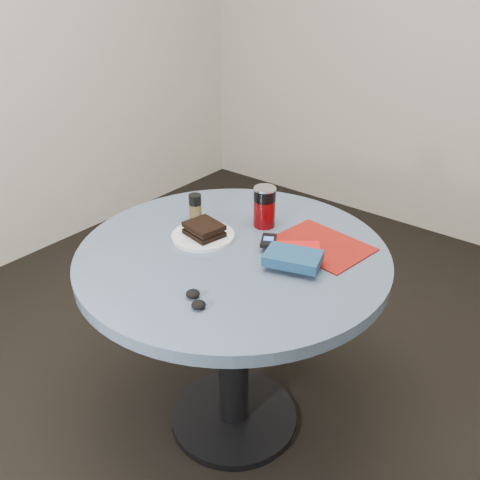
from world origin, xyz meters
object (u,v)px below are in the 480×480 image
Objects in this scene: soda_can at (264,207)px; headphones at (196,299)px; table at (233,293)px; red_book at (294,251)px; novel at (293,258)px; pepper_grinder at (195,208)px; magazine at (321,245)px; mp3_player at (269,241)px; sandwich at (204,229)px; plate at (203,236)px.

soda_can reaches higher than headphones.
red_book is at bearing 32.25° from table.
novel is (0.04, -0.07, 0.02)m from red_book.
soda_can is 0.24m from pepper_grinder.
magazine is 1.78× the size of novel.
novel is 0.14m from mp3_player.
sandwich reaches higher than table.
novel reaches higher than plate.
plate is 1.47× the size of soda_can.
soda_can is 1.53× the size of mp3_player.
magazine is at bearing 15.56° from pepper_grinder.
table is 0.35m from headphones.
headphones is (0.23, -0.29, 0.00)m from plate.
red_book reaches higher than table.
sandwich reaches higher than magazine.
novel is (0.33, 0.03, 0.00)m from sandwich.
novel is (0.21, 0.03, 0.20)m from table.
pepper_grinder is 0.99× the size of headphones.
red_book is 0.09m from novel.
headphones is (-0.07, -0.39, -0.00)m from red_book.
red_book is 1.62× the size of headphones.
novel is at bearing -36.54° from soda_can.
sandwich is 0.33m from novel.
table is 0.23m from sandwich.
pepper_grinder is at bearing 144.88° from sandwich.
novel is (0.44, -0.05, -0.02)m from pepper_grinder.
mp3_player reaches higher than red_book.
plate is at bearing 177.02° from sandwich.
soda_can is 0.51m from headphones.
table is 4.77× the size of plate.
headphones is (0.13, -0.49, -0.06)m from soda_can.
headphones is at bearing -70.43° from table.
pepper_grinder reaches higher than sandwich.
soda_can is (-0.03, 0.21, 0.24)m from table.
soda_can reaches higher than novel.
mp3_player is (-0.13, -0.12, 0.02)m from magazine.
pepper_grinder is 0.46m from magazine.
table is 0.33m from magazine.
plate is 2.06× the size of headphones.
soda_can is 0.29m from novel.
novel is at bearing -97.47° from red_book.
headphones reaches higher than magazine.
soda_can is (0.10, 0.20, 0.04)m from sandwich.
novel is (0.00, -0.17, 0.03)m from magazine.
plate is at bearing 129.02° from headphones.
pepper_grinder is 0.45m from novel.
magazine is (0.20, 0.21, 0.17)m from table.
headphones is at bearing -50.98° from plate.
red_book is (0.19, -0.10, -0.06)m from soda_can.
pepper_grinder is 0.61× the size of red_book.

